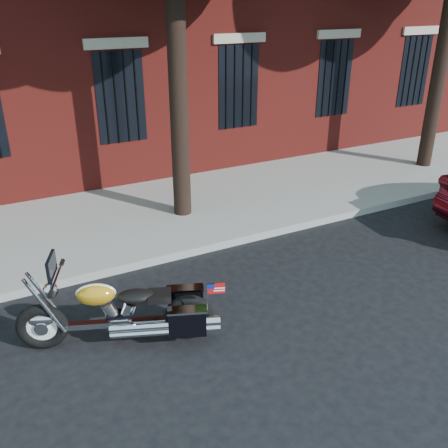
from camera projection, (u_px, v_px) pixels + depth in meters
ground at (226, 291)px, 7.93m from camera, size 120.00×120.00×0.00m
curb at (191, 251)px, 9.01m from camera, size 40.00×0.16×0.15m
sidewalk at (154, 214)px, 10.52m from camera, size 40.00×3.60×0.15m
motorcycle at (126, 314)px, 6.56m from camera, size 2.47×1.42×1.37m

